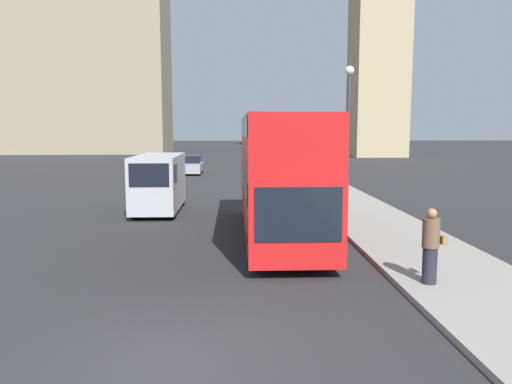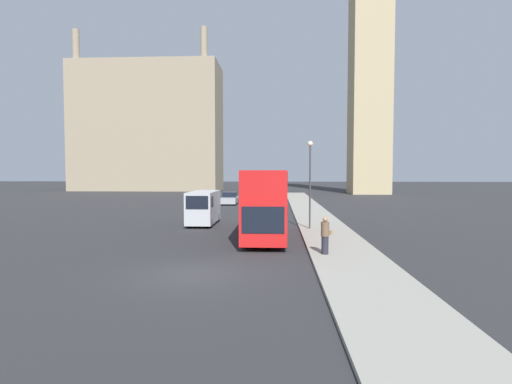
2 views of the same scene
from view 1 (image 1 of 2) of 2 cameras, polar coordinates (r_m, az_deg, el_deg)
The scene contains 7 objects.
ground_plane at distance 8.67m, azimuth -10.34°, elevation -18.73°, with size 300.00×300.00×0.00m, color #28282B.
building_block_distant at distance 84.39m, azimuth -21.19°, elevation 13.63°, with size 31.63×12.33×33.65m.
red_double_decker_bus at distance 17.25m, azimuth 2.73°, elevation 2.46°, with size 2.50×10.28×4.19m.
white_van at distance 23.05m, azimuth -11.08°, elevation 1.15°, with size 1.94×5.17×2.59m.
pedestrian at distance 12.44m, azimuth 19.34°, elevation -5.88°, with size 0.56×0.40×1.79m.
street_lamp at distance 20.41m, azimuth 10.52°, elevation 8.07°, with size 0.36×0.36×6.08m.
parked_sedan at distance 42.23m, azimuth -7.47°, elevation 3.02°, with size 1.85×4.22×1.56m.
Camera 1 is at (1.14, -7.72, 3.78)m, focal length 35.00 mm.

